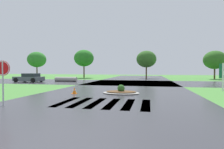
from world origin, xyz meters
TOP-DOWN VIEW (x-y plane):
  - ground_plane at (0.00, 0.00)m, footprint 120.00×120.00m
  - asphalt_roadway at (0.00, 10.00)m, footprint 11.83×80.00m
  - asphalt_cross_road at (0.00, 21.33)m, footprint 90.00×10.65m
  - crosswalk_stripes at (-0.00, 5.67)m, footprint 4.95×3.21m
  - stop_sign at (-4.86, 3.96)m, footprint 0.76×0.14m
  - median_island at (0.30, 9.78)m, footprint 2.81×1.90m
  - car_dark_suv at (-14.92, 19.52)m, footprint 4.42×2.24m
  - drainage_pipe_stack at (-10.08, 21.56)m, footprint 3.45×0.71m
  - traffic_cone at (-3.15, 8.91)m, footprint 0.36×0.36m
  - background_treeline at (-6.40, 34.35)m, footprint 43.57×6.24m

SIDE VIEW (x-z plane):
  - ground_plane at x=0.00m, z-range -0.10..0.00m
  - asphalt_roadway at x=0.00m, z-range 0.00..0.01m
  - asphalt_cross_road at x=0.00m, z-range 0.00..0.01m
  - crosswalk_stripes at x=0.00m, z-range 0.00..0.01m
  - median_island at x=0.30m, z-range -0.20..0.48m
  - traffic_cone at x=-3.15m, z-range -0.02..0.49m
  - drainage_pipe_stack at x=-10.08m, z-range 0.00..0.71m
  - car_dark_suv at x=-14.92m, z-range -0.04..1.24m
  - stop_sign at x=-4.86m, z-range 0.55..2.84m
  - background_treeline at x=-6.40m, z-range 1.01..7.19m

